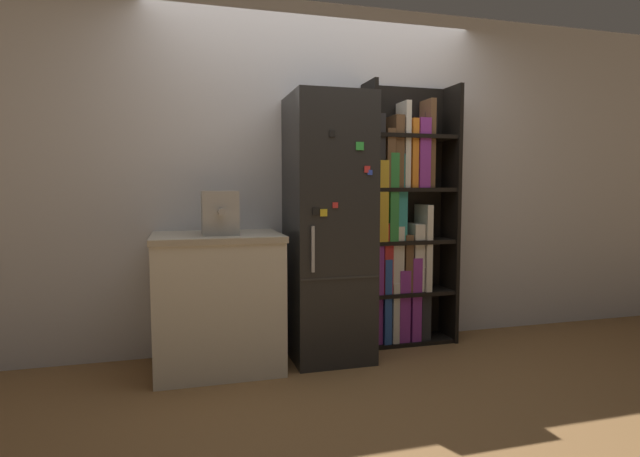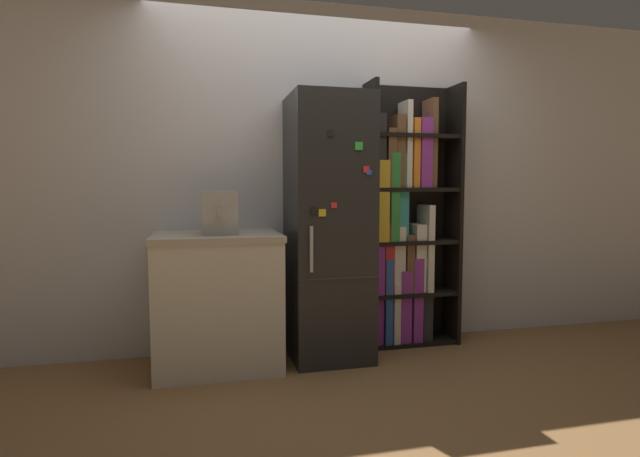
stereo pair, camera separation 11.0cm
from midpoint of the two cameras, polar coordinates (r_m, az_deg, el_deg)
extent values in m
plane|color=olive|center=(3.60, 0.75, -15.13)|extent=(16.00, 16.00, 0.00)
cube|color=silver|center=(3.85, -1.22, 5.87)|extent=(8.00, 0.05, 2.60)
cube|color=black|center=(3.55, 0.05, 0.03)|extent=(0.55, 0.58, 1.87)
cube|color=#333333|center=(3.31, 1.43, -5.68)|extent=(0.54, 0.01, 0.01)
cube|color=#B2B2B7|center=(3.22, -1.80, -2.39)|extent=(0.02, 0.02, 0.30)
cube|color=black|center=(3.26, 0.41, 10.79)|extent=(0.04, 0.01, 0.04)
cube|color=red|center=(3.25, 0.79, 2.68)|extent=(0.04, 0.01, 0.04)
cube|color=red|center=(3.31, 4.47, 6.77)|extent=(0.04, 0.02, 0.04)
cube|color=blue|center=(3.32, 4.78, 6.40)|extent=(0.03, 0.01, 0.03)
cube|color=green|center=(3.31, 3.61, 9.39)|extent=(0.05, 0.01, 0.05)
cube|color=yellow|center=(3.23, -0.55, 1.81)|extent=(0.05, 0.01, 0.05)
cube|color=black|center=(3.21, -1.44, 1.98)|extent=(0.05, 0.02, 0.05)
cube|color=black|center=(3.80, 4.73, 1.41)|extent=(0.03, 0.29, 2.01)
cube|color=black|center=(4.09, 13.87, 1.52)|extent=(0.03, 0.29, 2.01)
cube|color=black|center=(4.05, 8.68, 1.58)|extent=(0.72, 0.03, 2.01)
cube|color=black|center=(4.10, 9.27, -12.46)|extent=(0.66, 0.26, 0.03)
cube|color=black|center=(4.01, 9.35, -7.17)|extent=(0.66, 0.26, 0.03)
cube|color=black|center=(3.94, 9.43, -1.44)|extent=(0.66, 0.26, 0.03)
cube|color=black|center=(3.92, 9.51, 4.40)|extent=(0.66, 0.26, 0.03)
cube|color=black|center=(3.94, 9.59, 10.25)|extent=(0.66, 0.26, 0.03)
cube|color=purple|center=(3.93, 5.43, -9.76)|extent=(0.06, 0.20, 0.42)
cube|color=#2D59B2|center=(3.93, 6.35, -8.04)|extent=(0.06, 0.24, 0.65)
cube|color=silver|center=(3.98, 7.27, -9.30)|extent=(0.05, 0.23, 0.46)
cube|color=purple|center=(4.00, 8.27, -8.53)|extent=(0.09, 0.23, 0.56)
cube|color=purple|center=(4.02, 9.63, -7.81)|extent=(0.08, 0.21, 0.65)
cube|color=#262628|center=(4.07, 10.73, -8.24)|extent=(0.08, 0.19, 0.57)
cube|color=purple|center=(3.85, 5.43, -3.09)|extent=(0.06, 0.25, 0.57)
cube|color=red|center=(3.87, 6.43, -3.28)|extent=(0.07, 0.23, 0.54)
cube|color=silver|center=(3.90, 7.63, -3.43)|extent=(0.09, 0.20, 0.51)
cube|color=brown|center=(3.94, 8.79, -3.85)|extent=(0.06, 0.21, 0.44)
cube|color=silver|center=(3.98, 9.87, -3.20)|extent=(0.08, 0.22, 0.52)
cube|color=silver|center=(3.99, 10.93, -2.13)|extent=(0.05, 0.23, 0.67)
cube|color=gold|center=(3.81, 5.73, 3.16)|extent=(0.08, 0.25, 0.60)
cube|color=#338C3F|center=(3.84, 7.03, 3.58)|extent=(0.07, 0.24, 0.66)
cube|color=teal|center=(3.88, 8.14, 3.54)|extent=(0.07, 0.19, 0.65)
cube|color=#262628|center=(3.81, 5.59, 8.73)|extent=(0.06, 0.23, 0.54)
cube|color=brown|center=(3.84, 6.66, 7.91)|extent=(0.06, 0.24, 0.44)
cube|color=brown|center=(3.88, 7.67, 8.64)|extent=(0.07, 0.22, 0.54)
cube|color=silver|center=(3.90, 8.68, 9.40)|extent=(0.04, 0.20, 0.65)
cube|color=orange|center=(3.92, 9.48, 8.43)|extent=(0.05, 0.20, 0.52)
cube|color=purple|center=(3.95, 10.49, 8.42)|extent=(0.09, 0.22, 0.52)
cube|color=brown|center=(4.00, 11.38, 9.44)|extent=(0.04, 0.20, 0.68)
cylinder|color=black|center=(4.03, 11.78, 11.61)|extent=(0.10, 0.10, 0.18)
cube|color=beige|center=(3.48, -12.48, -8.44)|extent=(0.82, 0.63, 0.87)
cube|color=#B2A893|center=(3.41, -12.61, -0.94)|extent=(0.84, 0.65, 0.04)
cube|color=#A5A39E|center=(3.35, -12.32, 1.77)|extent=(0.23, 0.25, 0.29)
cylinder|color=#A5A39E|center=(3.19, -12.16, 1.89)|extent=(0.04, 0.06, 0.04)
camera|label=1|loc=(0.06, -90.89, -0.07)|focal=28.00mm
camera|label=2|loc=(0.06, 89.11, 0.07)|focal=28.00mm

